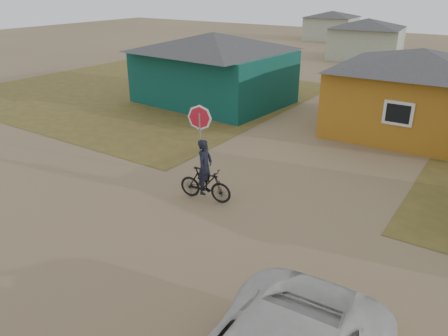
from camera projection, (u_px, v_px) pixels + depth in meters
The scene contains 8 objects.
ground at pixel (181, 257), 11.30m from camera, with size 120.00×120.00×0.00m, color #826A4B.
grass_nw at pixel (140, 91), 28.41m from camera, with size 20.00×18.00×0.00m, color brown.
house_teal at pixel (213, 67), 25.16m from camera, with size 8.93×7.08×4.00m.
house_yellow at pixel (416, 91), 19.89m from camera, with size 7.72×6.76×3.90m.
house_pale_west at pixel (366, 38), 39.57m from camera, with size 7.04×6.15×3.60m.
house_pale_north at pixel (331, 25), 52.87m from camera, with size 6.28×5.81×3.40m.
stop_sign at pixel (200, 126), 15.07m from camera, with size 0.89×0.18×2.74m.
cyclist at pixel (205, 178), 14.02m from camera, with size 1.88×0.78×2.07m.
Camera 1 is at (6.24, -7.23, 6.57)m, focal length 35.00 mm.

